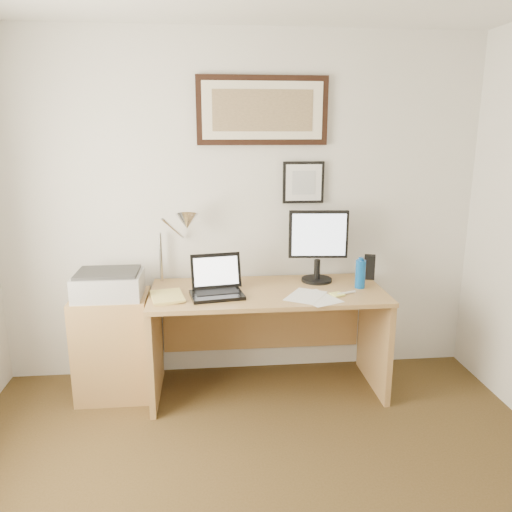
{
  "coord_description": "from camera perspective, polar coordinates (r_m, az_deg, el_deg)",
  "views": [
    {
      "loc": [
        -0.25,
        -1.61,
        1.82
      ],
      "look_at": [
        0.05,
        1.43,
        1.05
      ],
      "focal_mm": 35.0,
      "sensor_mm": 36.0,
      "label": 1
    }
  ],
  "objects": [
    {
      "name": "wall_back",
      "position": [
        3.66,
        -1.68,
        5.26
      ],
      "size": [
        3.5,
        0.02,
        2.5
      ],
      "primitive_type": "cube",
      "color": "silver",
      "rests_on": "ground"
    },
    {
      "name": "side_cabinet",
      "position": [
        3.66,
        -15.96,
        -9.8
      ],
      "size": [
        0.5,
        0.4,
        0.73
      ],
      "primitive_type": "cube",
      "color": "#9F7542",
      "rests_on": "floor"
    },
    {
      "name": "water_bottle",
      "position": [
        3.54,
        11.84,
        -2.03
      ],
      "size": [
        0.07,
        0.07,
        0.2
      ],
      "primitive_type": "cylinder",
      "color": "#0C4FA0",
      "rests_on": "desk"
    },
    {
      "name": "bottle_cap",
      "position": [
        3.51,
        11.93,
        -0.32
      ],
      "size": [
        0.04,
        0.04,
        0.02
      ],
      "primitive_type": "cylinder",
      "color": "#0C4FA0",
      "rests_on": "water_bottle"
    },
    {
      "name": "speaker",
      "position": [
        3.77,
        12.84,
        -1.24
      ],
      "size": [
        0.1,
        0.09,
        0.18
      ],
      "primitive_type": "cube",
      "rotation": [
        0.0,
        0.0,
        -0.32
      ],
      "color": "black",
      "rests_on": "desk"
    },
    {
      "name": "paper_sheet_a",
      "position": [
        3.3,
        6.98,
        -4.76
      ],
      "size": [
        0.32,
        0.37,
        0.0
      ],
      "primitive_type": "cube",
      "rotation": [
        0.0,
        0.0,
        0.42
      ],
      "color": "white",
      "rests_on": "desk"
    },
    {
      "name": "paper_sheet_b",
      "position": [
        3.33,
        5.68,
        -4.56
      ],
      "size": [
        0.33,
        0.36,
        0.0
      ],
      "primitive_type": "cube",
      "rotation": [
        0.0,
        0.0,
        -0.56
      ],
      "color": "white",
      "rests_on": "desk"
    },
    {
      "name": "sticky_pad",
      "position": [
        3.37,
        9.26,
        -4.34
      ],
      "size": [
        0.1,
        0.1,
        0.01
      ],
      "primitive_type": "cube",
      "rotation": [
        0.0,
        0.0,
        0.34
      ],
      "color": "#EFF373",
      "rests_on": "desk"
    },
    {
      "name": "marker_pen",
      "position": [
        3.41,
        10.3,
        -4.17
      ],
      "size": [
        0.14,
        0.06,
        0.02
      ],
      "primitive_type": "cylinder",
      "rotation": [
        0.0,
        1.57,
        0.35
      ],
      "color": "white",
      "rests_on": "desk"
    },
    {
      "name": "book",
      "position": [
        3.31,
        -11.85,
        -4.75
      ],
      "size": [
        0.26,
        0.31,
        0.02
      ],
      "primitive_type": "imported",
      "rotation": [
        0.0,
        0.0,
        0.2
      ],
      "color": "#D8C365",
      "rests_on": "desk"
    },
    {
      "name": "desk",
      "position": [
        3.59,
        1.13,
        -7.09
      ],
      "size": [
        1.6,
        0.7,
        0.75
      ],
      "color": "#9F7542",
      "rests_on": "floor"
    },
    {
      "name": "laptop",
      "position": [
        3.34,
        -4.53,
        -3.46
      ],
      "size": [
        0.37,
        0.34,
        0.26
      ],
      "color": "black",
      "rests_on": "desk"
    },
    {
      "name": "lcd_monitor",
      "position": [
        3.58,
        7.11,
        1.54
      ],
      "size": [
        0.42,
        0.22,
        0.52
      ],
      "color": "black",
      "rests_on": "desk"
    },
    {
      "name": "printer",
      "position": [
        3.48,
        -16.49,
        -3.1
      ],
      "size": [
        0.44,
        0.34,
        0.18
      ],
      "color": "#ADADAF",
      "rests_on": "side_cabinet"
    },
    {
      "name": "desk_lamp",
      "position": [
        3.48,
        -8.19,
        3.61
      ],
      "size": [
        0.29,
        0.27,
        0.53
      ],
      "color": "silver",
      "rests_on": "desk"
    },
    {
      "name": "picture_large",
      "position": [
        3.6,
        0.75,
        16.29
      ],
      "size": [
        0.92,
        0.04,
        0.47
      ],
      "color": "black",
      "rests_on": "wall_back"
    },
    {
      "name": "picture_small",
      "position": [
        3.67,
        5.44,
        8.37
      ],
      "size": [
        0.3,
        0.03,
        0.3
      ],
      "color": "black",
      "rests_on": "wall_back"
    }
  ]
}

